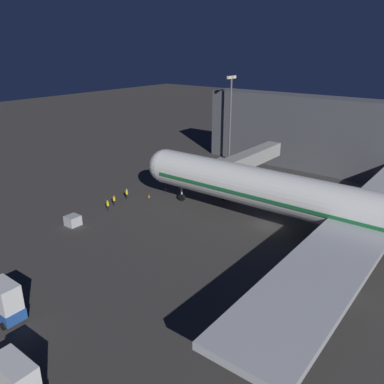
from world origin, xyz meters
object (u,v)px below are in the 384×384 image
Objects in this scene: apron_floodlight_mast at (230,113)px; ground_crew_near_nose_gear at (127,194)px; cargo_truck_aft at (13,380)px; traffic_cone_nose_starboard at (149,196)px; jet_bridge at (245,161)px; ground_crew_by_belt_loader at (114,200)px; traffic_cone_nose_port at (166,189)px; ops_van at (3,300)px; ground_crew_marshaller_fwd at (108,205)px; baggage_container_near_belt at (73,221)px; airliner_at_gate at (359,212)px.

apron_floodlight_mast is 32.11m from ground_crew_near_nose_gear.
cargo_truck_aft reaches higher than traffic_cone_nose_starboard.
jet_bridge reaches higher than ground_crew_by_belt_loader.
traffic_cone_nose_port is at bearing 180.00° from traffic_cone_nose_starboard.
cargo_truck_aft is at bearing 37.31° from ground_crew_by_belt_loader.
ground_crew_marshaller_fwd is (-23.46, -12.40, -1.04)m from ops_van.
ops_van is 8.48× the size of traffic_cone_nose_starboard.
apron_floodlight_mast is 43.73m from baggage_container_near_belt.
jet_bridge reaches higher than ground_crew_marshaller_fwd.
airliner_at_gate reaches higher than jet_bridge.
ops_van is 33.57m from traffic_cone_nose_starboard.
traffic_cone_nose_starboard is at bearing -160.37° from ops_van.
airliner_at_gate is 12.85× the size of cargo_truck_aft.
cargo_truck_aft is (49.01, 9.89, -3.55)m from jet_bridge.
cargo_truck_aft is at bearing 38.30° from ground_crew_marshaller_fwd.
traffic_cone_nose_port is (-7.30, 2.35, -0.73)m from ground_crew_near_nose_gear.
baggage_container_near_belt is (42.57, 0.60, -9.98)m from apron_floodlight_mast.
apron_floodlight_mast is at bearing -179.34° from ground_crew_marshaller_fwd.
ops_van is at bearing -33.39° from airliner_at_gate.
baggage_container_near_belt is 1.08× the size of ground_crew_by_belt_loader.
ground_crew_marshaller_fwd is 8.23m from traffic_cone_nose_starboard.
baggage_container_near_belt is 3.41× the size of traffic_cone_nose_starboard.
jet_bridge is 21.23m from ground_crew_near_nose_gear.
jet_bridge is 19.99m from apron_floodlight_mast.
ops_van is 8.48× the size of traffic_cone_nose_port.
traffic_cone_nose_starboard is at bearing 0.00° from traffic_cone_nose_port.
airliner_at_gate reaches higher than traffic_cone_nose_port.
ops_van is 20.73m from baggage_container_near_belt.
airliner_at_gate is 33.98m from traffic_cone_nose_port.
ops_van reaches higher than cargo_truck_aft.
ops_van is at bearing 36.16° from baggage_container_near_belt.
jet_bridge is 50.13m from cargo_truck_aft.
jet_bridge is 11.41× the size of ground_crew_by_belt_loader.
apron_floodlight_mast reaches higher than ops_van.
traffic_cone_nose_port is at bearing 162.18° from ground_crew_near_nose_gear.
apron_floodlight_mast is at bearing 179.46° from ground_crew_by_belt_loader.
traffic_cone_nose_starboard is (2.20, -33.53, -5.05)m from airliner_at_gate.
ground_crew_marshaller_fwd is (5.22, 1.21, -0.07)m from ground_crew_near_nose_gear.
apron_floodlight_mast is 29.64m from traffic_cone_nose_starboard.
ground_crew_by_belt_loader is (8.36, -35.40, -4.36)m from airliner_at_gate.
apron_floodlight_mast reaches higher than jet_bridge.
jet_bridge is 24.79m from ground_crew_marshaller_fwd.
ground_crew_marshaller_fwd is (-6.75, -0.19, 0.21)m from baggage_container_near_belt.
ground_crew_marshaller_fwd is at bearing 0.66° from apron_floodlight_mast.
cargo_truck_aft is at bearing -18.35° from airliner_at_gate.
cargo_truck_aft is 40.43m from ground_crew_near_nose_gear.
traffic_cone_nose_port is at bearing 3.81° from apron_floodlight_mast.
baggage_container_near_belt is 8.77m from ground_crew_by_belt_loader.
jet_bridge is 1.07× the size of apron_floodlight_mast.
airliner_at_gate is at bearing 98.09° from ground_crew_near_nose_gear.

